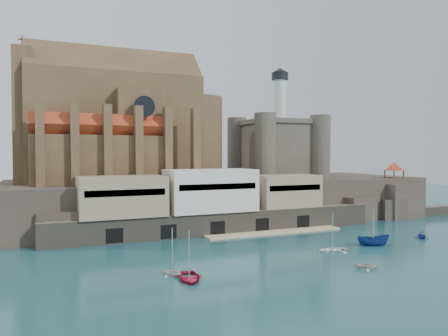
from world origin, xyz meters
TOP-DOWN VIEW (x-y plane):
  - ground at (0.00, 0.00)m, footprint 300.00×300.00m
  - promontory at (-0.19, 39.37)m, footprint 100.00×36.00m
  - quay at (-10.19, 23.07)m, footprint 70.00×12.00m
  - church at (-24.13, 41.85)m, footprint 47.00×25.93m
  - castle_keep at (16.08, 41.08)m, footprint 21.20×21.20m
  - rock_outcrop at (42.00, 25.84)m, footprint 14.50×10.50m
  - pavilion at (42.00, 26.00)m, footprint 6.40×6.40m
  - boat_0 at (-24.84, -6.41)m, footprint 4.38×2.08m
  - boat_1 at (-0.04, -11.29)m, footprint 3.23×3.43m
  - boat_2 at (11.84, 0.33)m, footprint 2.83×2.80m
  - boat_4 at (-26.24, -3.58)m, footprint 3.23×2.86m
  - boat_6 at (2.43, -0.40)m, footprint 1.80×3.91m
  - boat_7 at (25.08, 1.71)m, footprint 3.37×3.06m

SIDE VIEW (x-z plane):
  - ground at x=0.00m, z-range 0.00..0.00m
  - boat_0 at x=-24.84m, z-range -2.95..2.95m
  - boat_1 at x=-0.04m, z-range -1.71..1.71m
  - boat_2 at x=11.84m, z-range -2.91..2.91m
  - boat_4 at x=-26.24m, z-range -1.59..1.59m
  - boat_6 at x=2.43m, z-range -2.64..2.64m
  - boat_7 at x=25.08m, z-range -1.67..1.67m
  - rock_outcrop at x=42.00m, z-range -0.33..8.37m
  - promontory at x=-0.19m, z-range -0.08..9.92m
  - quay at x=-10.19m, z-range -0.46..12.59m
  - pavilion at x=42.00m, z-range 10.03..15.43m
  - castle_keep at x=16.08m, z-range 3.66..32.96m
  - church at x=-24.13m, z-range 6.88..37.38m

